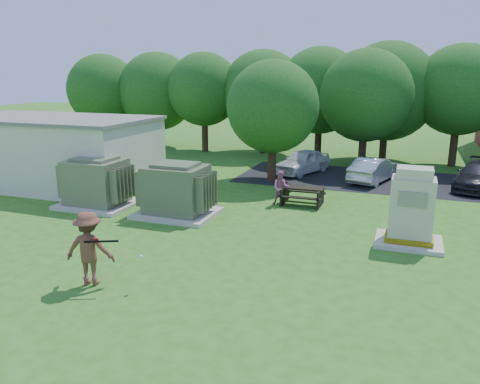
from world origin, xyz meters
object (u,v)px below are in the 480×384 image
at_px(person_at_picnic, 281,188).
at_px(car_white, 302,161).
at_px(car_silver_a, 373,169).
at_px(picnic_table, 302,194).
at_px(car_dark, 479,176).
at_px(transformer_left, 97,184).
at_px(generator_cabinet, 411,211).
at_px(batter, 89,249).
at_px(transformer_right, 177,191).

distance_m(person_at_picnic, car_white, 6.63).
bearing_deg(car_silver_a, picnic_table, 82.19).
bearing_deg(car_dark, picnic_table, -127.75).
relative_size(transformer_left, car_white, 0.78).
distance_m(car_white, car_dark, 8.75).
bearing_deg(generator_cabinet, picnic_table, 141.31).
height_order(generator_cabinet, car_silver_a, generator_cabinet).
relative_size(batter, car_dark, 0.45).
bearing_deg(picnic_table, batter, -110.59).
relative_size(transformer_left, transformer_right, 1.00).
xyz_separation_m(batter, car_white, (2.14, 15.70, -0.34)).
bearing_deg(car_dark, car_white, -169.54).
relative_size(transformer_right, car_white, 0.78).
bearing_deg(picnic_table, generator_cabinet, -38.69).
height_order(transformer_left, picnic_table, transformer_left).
height_order(transformer_left, generator_cabinet, generator_cabinet).
bearing_deg(batter, transformer_right, -97.07).
xyz_separation_m(picnic_table, car_silver_a, (2.46, 5.45, 0.16)).
relative_size(car_silver_a, car_dark, 0.87).
distance_m(generator_cabinet, batter, 9.86).
distance_m(batter, car_white, 15.85).
distance_m(generator_cabinet, car_dark, 9.57).
xyz_separation_m(car_white, car_dark, (8.72, -0.65, -0.02)).
relative_size(generator_cabinet, picnic_table, 1.43).
height_order(transformer_left, car_silver_a, transformer_left).
bearing_deg(transformer_right, transformer_left, 180.00).
xyz_separation_m(generator_cabinet, car_white, (-5.70, 9.71, -0.46)).
relative_size(car_white, car_dark, 0.87).
bearing_deg(car_silver_a, person_at_picnic, 76.71).
height_order(generator_cabinet, person_at_picnic, generator_cabinet).
xyz_separation_m(transformer_left, car_white, (6.57, 9.43, -0.32)).
xyz_separation_m(car_white, car_silver_a, (3.86, -0.82, -0.02)).
distance_m(person_at_picnic, car_silver_a, 6.66).
height_order(transformer_right, car_white, transformer_right).
xyz_separation_m(transformer_right, person_at_picnic, (3.42, 2.83, -0.24)).
bearing_deg(batter, picnic_table, -124.28).
xyz_separation_m(generator_cabinet, picnic_table, (-4.29, 3.44, -0.64)).
distance_m(transformer_right, generator_cabinet, 8.57).
bearing_deg(car_white, car_dark, 17.58).
distance_m(generator_cabinet, picnic_table, 5.54).
height_order(car_white, car_silver_a, car_white).
distance_m(transformer_left, picnic_table, 8.58).
bearing_deg(car_white, transformer_left, -103.03).
bearing_deg(transformer_right, picnic_table, 36.48).
relative_size(transformer_right, person_at_picnic, 2.05).
bearing_deg(generator_cabinet, person_at_picnic, 148.82).
bearing_deg(transformer_right, generator_cabinet, -1.89).
distance_m(transformer_left, generator_cabinet, 12.26).
relative_size(transformer_left, car_silver_a, 0.78).
relative_size(transformer_left, batter, 1.51).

